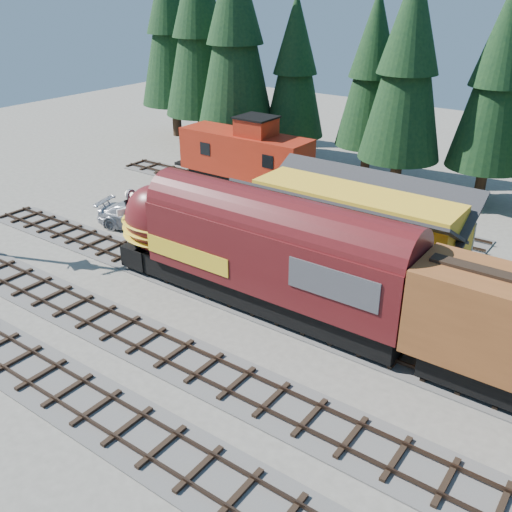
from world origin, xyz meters
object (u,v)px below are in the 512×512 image
Objects in this scene: depot at (353,223)px; caboose at (246,158)px; pickup_truck_a at (210,224)px; locomotive at (246,253)px; pickup_truck_b at (141,217)px.

depot is 1.16× the size of caboose.
locomotive is at bearing -106.66° from pickup_truck_a.
pickup_truck_a is 0.97× the size of pickup_truck_b.
locomotive is 12.32m from pickup_truck_b.
caboose is (-10.48, 14.00, 0.01)m from locomotive.
pickup_truck_b is at bearing 133.81° from pickup_truck_a.
locomotive is at bearing -113.29° from depot.
locomotive is 2.89× the size of pickup_truck_b.
pickup_truck_a is at bearing 142.24° from locomotive.
caboose reaches higher than pickup_truck_b.
pickup_truck_a is at bearing -174.07° from depot.
caboose reaches higher than depot.
depot is 14.88m from pickup_truck_b.
pickup_truck_a is (-9.87, -1.02, -2.13)m from depot.
caboose is 1.78× the size of pickup_truck_b.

